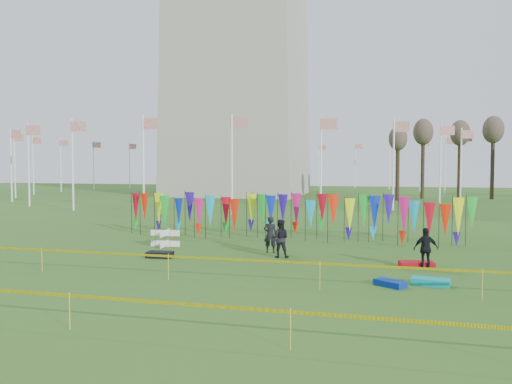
% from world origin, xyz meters
% --- Properties ---
extents(ground, '(160.00, 160.00, 0.00)m').
position_xyz_m(ground, '(0.00, 0.00, 0.00)').
color(ground, '#244E16').
rests_on(ground, ground).
extents(flagpole_ring, '(57.40, 56.16, 8.00)m').
position_xyz_m(flagpole_ring, '(-14.00, 48.00, 4.00)').
color(flagpole_ring, white).
rests_on(flagpole_ring, ground).
extents(banner_row, '(18.64, 0.64, 2.29)m').
position_xyz_m(banner_row, '(0.28, 8.63, 1.41)').
color(banner_row, black).
rests_on(banner_row, ground).
extents(caution_tape_near, '(26.00, 0.02, 0.90)m').
position_xyz_m(caution_tape_near, '(-0.22, -1.53, 0.78)').
color(caution_tape_near, '#FDF105').
rests_on(caution_tape_near, ground).
extents(caution_tape_far, '(26.00, 0.02, 0.90)m').
position_xyz_m(caution_tape_far, '(-0.22, -6.89, 0.78)').
color(caution_tape_far, '#FDF105').
rests_on(caution_tape_far, ground).
extents(box_kite, '(0.74, 0.74, 0.82)m').
position_xyz_m(box_kite, '(-5.14, 4.90, 0.41)').
color(box_kite, '#B4280D').
rests_on(box_kite, ground).
extents(person_left, '(0.67, 0.55, 1.65)m').
position_xyz_m(person_left, '(0.13, 4.53, 0.82)').
color(person_left, black).
rests_on(person_left, ground).
extents(person_mid, '(0.84, 0.57, 1.63)m').
position_xyz_m(person_mid, '(0.78, 3.53, 0.81)').
color(person_mid, black).
rests_on(person_mid, ground).
extents(person_right, '(1.03, 0.75, 1.58)m').
position_xyz_m(person_right, '(6.59, 2.50, 0.79)').
color(person_right, black).
rests_on(person_right, ground).
extents(kite_bag_blue, '(1.09, 0.97, 0.20)m').
position_xyz_m(kite_bag_blue, '(5.27, -0.58, 0.10)').
color(kite_bag_blue, '#092D97').
rests_on(kite_bag_blue, ground).
extents(kite_bag_red, '(1.37, 0.79, 0.24)m').
position_xyz_m(kite_bag_red, '(6.28, 2.75, 0.12)').
color(kite_bag_red, '#B20B13').
rests_on(kite_bag_red, ground).
extents(kite_bag_black, '(1.11, 0.68, 0.25)m').
position_xyz_m(kite_bag_black, '(-4.17, 2.25, 0.12)').
color(kite_bag_black, black).
rests_on(kite_bag_black, ground).
extents(kite_bag_teal, '(1.27, 0.76, 0.23)m').
position_xyz_m(kite_bag_teal, '(6.55, -0.10, 0.11)').
color(kite_bag_teal, '#0CA1A9').
rests_on(kite_bag_teal, ground).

